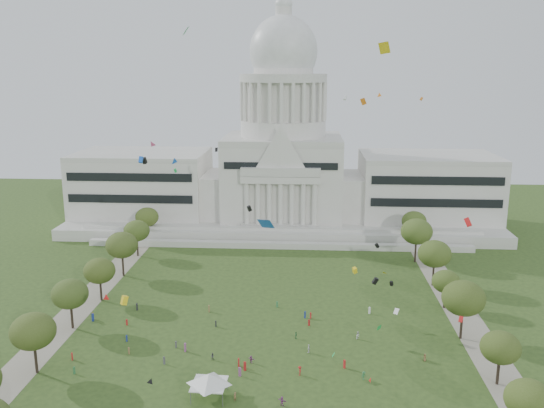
{
  "coord_description": "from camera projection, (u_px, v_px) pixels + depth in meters",
  "views": [
    {
      "loc": [
        9.08,
        -103.93,
        59.0
      ],
      "look_at": [
        0.0,
        45.0,
        24.0
      ],
      "focal_mm": 38.0,
      "sensor_mm": 36.0,
      "label": 1
    }
  ],
  "objects": [
    {
      "name": "person_8",
      "position": [
        212.0,
        356.0,
        119.67
      ],
      "size": [
        0.79,
        0.53,
        1.56
      ],
      "primitive_type": "imported",
      "rotation": [
        0.0,
        0.0,
        3.06
      ],
      "color": "#4C4C51",
      "rests_on": "ground"
    },
    {
      "name": "row_tree_r_3",
      "position": [
        446.0,
        282.0,
        144.27
      ],
      "size": [
        7.01,
        7.01,
        9.98
      ],
      "color": "black",
      "rests_on": "ground"
    },
    {
      "name": "person_4",
      "position": [
        309.0,
        349.0,
        122.54
      ],
      "size": [
        0.87,
        1.25,
        1.94
      ],
      "primitive_type": "imported",
      "rotation": [
        0.0,
        0.0,
        4.48
      ],
      "color": "silver",
      "rests_on": "ground"
    },
    {
      "name": "path_left",
      "position": [
        81.0,
        306.0,
        147.0
      ],
      "size": [
        8.0,
        160.0,
        0.04
      ],
      "primitive_type": "cube",
      "color": "gray",
      "rests_on": "ground"
    },
    {
      "name": "row_tree_r_4",
      "position": [
        435.0,
        254.0,
        158.86
      ],
      "size": [
        9.19,
        9.19,
        13.06
      ],
      "color": "black",
      "rests_on": "ground"
    },
    {
      "name": "person_10",
      "position": [
        296.0,
        335.0,
        129.01
      ],
      "size": [
        0.66,
        1.03,
        1.64
      ],
      "primitive_type": "imported",
      "rotation": [
        0.0,
        0.0,
        1.43
      ],
      "color": "#33723F",
      "rests_on": "ground"
    },
    {
      "name": "person_2",
      "position": [
        358.0,
        336.0,
        128.73
      ],
      "size": [
        0.98,
        1.0,
        1.78
      ],
      "primitive_type": "imported",
      "rotation": [
        0.0,
        0.0,
        0.82
      ],
      "color": "silver",
      "rests_on": "ground"
    },
    {
      "name": "path_right",
      "position": [
        463.0,
        315.0,
        141.31
      ],
      "size": [
        8.0,
        160.0,
        0.04
      ],
      "primitive_type": "cube",
      "color": "gray",
      "rests_on": "ground"
    },
    {
      "name": "person_9",
      "position": [
        364.0,
        376.0,
        111.89
      ],
      "size": [
        1.28,
        1.13,
        1.77
      ],
      "primitive_type": "imported",
      "rotation": [
        0.0,
        0.0,
        0.6
      ],
      "color": "#33723F",
      "rests_on": "ground"
    },
    {
      "name": "row_tree_l_5",
      "position": [
        137.0,
        231.0,
        184.77
      ],
      "size": [
        8.33,
        8.33,
        11.85
      ],
      "color": "black",
      "rests_on": "ground"
    },
    {
      "name": "person_11",
      "position": [
        282.0,
        401.0,
        103.29
      ],
      "size": [
        1.78,
        1.36,
        1.79
      ],
      "primitive_type": "imported",
      "rotation": [
        0.0,
        0.0,
        2.66
      ],
      "color": "#994C8C",
      "rests_on": "ground"
    },
    {
      "name": "row_tree_l_6",
      "position": [
        147.0,
        217.0,
        202.51
      ],
      "size": [
        8.19,
        8.19,
        11.64
      ],
      "color": "black",
      "rests_on": "ground"
    },
    {
      "name": "row_tree_l_3",
      "position": [
        99.0,
        271.0,
        148.7
      ],
      "size": [
        8.12,
        8.12,
        11.55
      ],
      "color": "black",
      "rests_on": "ground"
    },
    {
      "name": "row_tree_r_0",
      "position": [
        529.0,
        400.0,
        91.54
      ],
      "size": [
        7.67,
        7.67,
        10.91
      ],
      "color": "black",
      "rests_on": "ground"
    },
    {
      "name": "row_tree_r_2",
      "position": [
        464.0,
        298.0,
        127.13
      ],
      "size": [
        9.55,
        9.55,
        13.58
      ],
      "color": "black",
      "rests_on": "ground"
    },
    {
      "name": "row_tree_l_2",
      "position": [
        70.0,
        294.0,
        132.55
      ],
      "size": [
        8.42,
        8.42,
        11.97
      ],
      "color": "black",
      "rests_on": "ground"
    },
    {
      "name": "kite_swarm",
      "position": [
        261.0,
        229.0,
        114.91
      ],
      "size": [
        83.35,
        111.0,
        65.41
      ],
      "color": "orange",
      "rests_on": "ground"
    },
    {
      "name": "person_0",
      "position": [
        425.0,
        357.0,
        119.19
      ],
      "size": [
        0.87,
        0.93,
        1.6
      ],
      "primitive_type": "imported",
      "rotation": [
        0.0,
        0.0,
        5.33
      ],
      "color": "olive",
      "rests_on": "ground"
    },
    {
      "name": "person_7",
      "position": [
        235.0,
        396.0,
        104.8
      ],
      "size": [
        0.76,
        0.8,
        1.77
      ],
      "primitive_type": "imported",
      "rotation": [
        0.0,
        0.0,
        4.1
      ],
      "color": "olive",
      "rests_on": "ground"
    },
    {
      "name": "row_tree_r_6",
      "position": [
        414.0,
        221.0,
        195.98
      ],
      "size": [
        8.42,
        8.42,
        11.97
      ],
      "color": "black",
      "rests_on": "ground"
    },
    {
      "name": "row_tree_l_4",
      "position": [
        122.0,
        245.0,
        166.41
      ],
      "size": [
        9.29,
        9.29,
        13.21
      ],
      "color": "black",
      "rests_on": "ground"
    },
    {
      "name": "capitol",
      "position": [
        283.0,
        168.0,
        220.3
      ],
      "size": [
        160.0,
        64.5,
        91.3
      ],
      "color": "beige",
      "rests_on": "ground"
    },
    {
      "name": "person_5",
      "position": [
        251.0,
        359.0,
        118.33
      ],
      "size": [
        1.62,
        1.21,
        1.63
      ],
      "primitive_type": "imported",
      "rotation": [
        0.0,
        0.0,
        2.68
      ],
      "color": "#994C8C",
      "rests_on": "ground"
    },
    {
      "name": "ground",
      "position": [
        258.0,
        372.0,
        115.01
      ],
      "size": [
        400.0,
        400.0,
        0.0
      ],
      "primitive_type": "plane",
      "color": "#2E461C",
      "rests_on": "ground"
    },
    {
      "name": "person_3",
      "position": [
        300.0,
        371.0,
        113.56
      ],
      "size": [
        0.68,
        1.27,
        1.94
      ],
      "primitive_type": "imported",
      "rotation": [
        0.0,
        0.0,
        4.74
      ],
      "color": "#B21E1E",
      "rests_on": "ground"
    },
    {
      "name": "event_tent",
      "position": [
        209.0,
        379.0,
        105.34
      ],
      "size": [
        9.01,
        9.01,
        4.86
      ],
      "color": "#4C4C4C",
      "rests_on": "ground"
    },
    {
      "name": "row_tree_r_5",
      "position": [
        417.0,
        232.0,
        178.38
      ],
      "size": [
        9.82,
        9.82,
        13.96
      ],
      "color": "black",
      "rests_on": "ground"
    },
    {
      "name": "row_tree_l_1",
      "position": [
        33.0,
        331.0,
        112.69
      ],
      "size": [
        8.86,
        8.86,
        12.59
      ],
      "color": "black",
      "rests_on": "ground"
    },
    {
      "name": "row_tree_r_1",
      "position": [
        500.0,
        348.0,
        108.82
      ],
      "size": [
        7.58,
        7.58,
        10.78
      ],
      "color": "black",
      "rests_on": "ground"
    },
    {
      "name": "distant_crowd",
      "position": [
        204.0,
        335.0,
        129.17
      ],
      "size": [
        67.62,
        35.72,
        1.94
      ],
      "color": "#33723F",
      "rests_on": "ground"
    }
  ]
}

